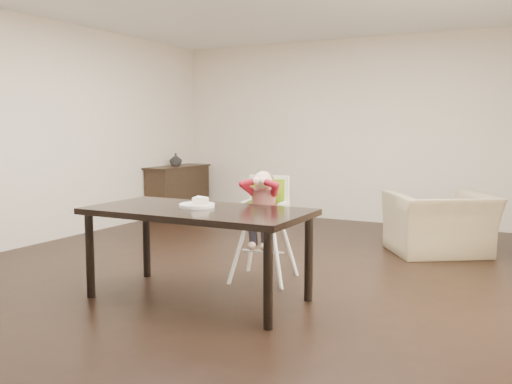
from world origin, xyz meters
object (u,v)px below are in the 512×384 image
armchair (440,213)px  sideboard (178,191)px  dining_table (198,218)px  high_chair (265,203)px

armchair → sideboard: bearing=-46.1°
dining_table → sideboard: 4.51m
dining_table → armchair: (1.46, 2.62, -0.21)m
sideboard → armchair: bearing=-13.0°
dining_table → sideboard: size_ratio=1.43×
armchair → sideboard: (-4.19, 0.97, -0.06)m
dining_table → high_chair: size_ratio=1.79×
sideboard → high_chair: bearing=-43.5°
high_chair → sideboard: (-2.93, 2.79, -0.31)m
dining_table → high_chair: bearing=75.5°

